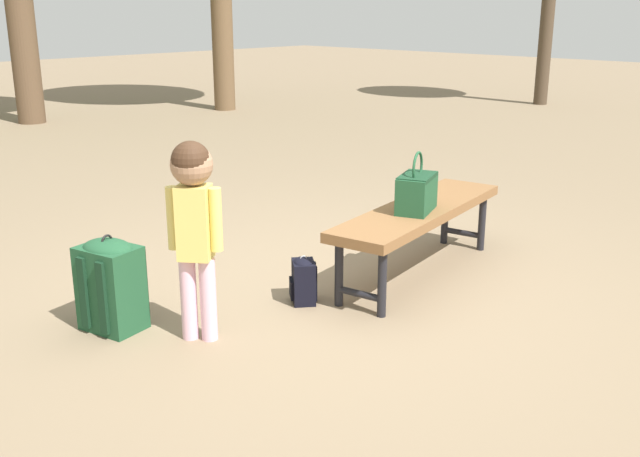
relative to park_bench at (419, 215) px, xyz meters
The scene contains 6 objects.
ground_plane 0.78m from the park_bench, 16.12° to the right, with size 40.00×40.00×0.00m, color #7F6B51.
park_bench is the anchor object (origin of this frame).
handbag 0.21m from the park_bench, 25.43° to the left, with size 0.36×0.28×0.37m.
child_standing 1.58m from the park_bench, ahead, with size 0.21×0.24×1.03m.
backpack_large 1.90m from the park_bench, 21.10° to the right, with size 0.31×0.35×0.52m.
backpack_small 0.88m from the park_bench, 14.03° to the right, with size 0.20×0.21×0.28m.
Camera 1 is at (2.97, 2.78, 1.65)m, focal length 41.36 mm.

